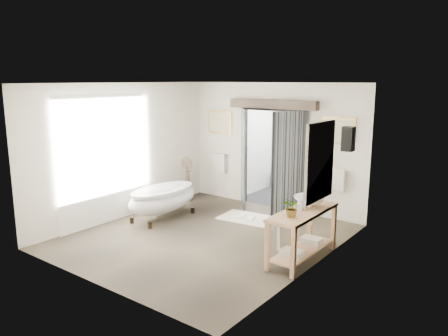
# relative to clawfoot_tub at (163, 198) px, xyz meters

# --- Properties ---
(ground_plane) EXTENTS (5.00, 5.00, 0.00)m
(ground_plane) POSITION_rel_clawfoot_tub_xyz_m (1.46, -0.34, -0.44)
(ground_plane) COLOR brown
(room_shell) EXTENTS (4.52, 5.02, 2.91)m
(room_shell) POSITION_rel_clawfoot_tub_xyz_m (1.43, -0.47, 1.41)
(room_shell) COLOR silver
(room_shell) RESTS_ON ground_plane
(shower_room) EXTENTS (2.22, 2.01, 2.51)m
(shower_room) POSITION_rel_clawfoot_tub_xyz_m (1.46, 3.65, 0.46)
(shower_room) COLOR #242527
(shower_room) RESTS_ON ground_plane
(back_wall_dressing) EXTENTS (3.82, 0.72, 2.52)m
(back_wall_dressing) POSITION_rel_clawfoot_tub_xyz_m (1.46, 1.97, 1.12)
(back_wall_dressing) COLOR black
(back_wall_dressing) RESTS_ON ground_plane
(clawfoot_tub) EXTENTS (0.83, 1.86, 0.91)m
(clawfoot_tub) POSITION_rel_clawfoot_tub_xyz_m (0.00, 0.00, 0.00)
(clawfoot_tub) COLOR #312418
(clawfoot_tub) RESTS_ON ground_plane
(vanity) EXTENTS (0.57, 1.60, 0.85)m
(vanity) POSITION_rel_clawfoot_tub_xyz_m (3.41, -0.20, 0.06)
(vanity) COLOR tan
(vanity) RESTS_ON ground_plane
(pedestal_mirror) EXTENTS (0.33, 0.21, 1.11)m
(pedestal_mirror) POSITION_rel_clawfoot_tub_xyz_m (-0.50, 1.34, 0.03)
(pedestal_mirror) COLOR brown
(pedestal_mirror) RESTS_ON ground_plane
(rug) EXTENTS (1.28, 0.92, 0.01)m
(rug) POSITION_rel_clawfoot_tub_xyz_m (1.49, 1.08, -0.44)
(rug) COLOR beige
(rug) RESTS_ON ground_plane
(slippers) EXTENTS (0.44, 0.30, 0.05)m
(slippers) POSITION_rel_clawfoot_tub_xyz_m (1.49, 1.02, -0.40)
(slippers) COLOR white
(slippers) RESTS_ON rug
(basin) EXTENTS (0.60, 0.60, 0.18)m
(basin) POSITION_rel_clawfoot_tub_xyz_m (3.40, 0.09, 0.50)
(basin) COLOR white
(basin) RESTS_ON vanity
(plant) EXTENTS (0.35, 0.33, 0.31)m
(plant) POSITION_rel_clawfoot_tub_xyz_m (3.46, -0.62, 0.56)
(plant) COLOR gray
(plant) RESTS_ON vanity
(soap_bottle_a) EXTENTS (0.10, 0.11, 0.21)m
(soap_bottle_a) POSITION_rel_clawfoot_tub_xyz_m (3.37, -0.17, 0.51)
(soap_bottle_a) COLOR gray
(soap_bottle_a) RESTS_ON vanity
(soap_bottle_b) EXTENTS (0.16, 0.16, 0.17)m
(soap_bottle_b) POSITION_rel_clawfoot_tub_xyz_m (3.42, 0.46, 0.49)
(soap_bottle_b) COLOR gray
(soap_bottle_b) RESTS_ON vanity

